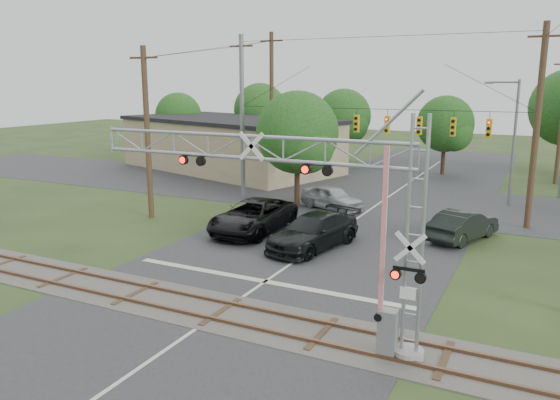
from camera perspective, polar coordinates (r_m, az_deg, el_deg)
The scene contains 14 objects.
ground at distance 19.08m, azimuth -9.54°, elevation -13.73°, with size 160.00×160.00×0.00m, color #273D1C.
road_main at distance 27.18m, azimuth 2.92°, elevation -5.51°, with size 14.00×90.00×0.02m, color #2A2A2C.
road_cross at distance 40.00m, azimuth 10.96°, elevation 0.08°, with size 90.00×12.00×0.02m, color #2A2A2C.
railroad_track at distance 20.55m, azimuth -6.22°, elevation -11.55°, with size 90.00×3.20×0.17m.
crossing_gantry at distance 17.21m, azimuth 2.64°, elevation 0.01°, with size 11.97×0.95×7.45m.
traffic_signal_span at distance 35.14m, azimuth 10.91°, elevation 7.86°, with size 19.34×0.36×11.50m.
pickup_black at distance 30.69m, azimuth -2.82°, elevation -1.71°, with size 2.98×6.47×1.80m, color black.
car_dark at distance 27.75m, azimuth 3.51°, elevation -3.31°, with size 2.42×5.96×1.73m, color black.
sedan_silver at distance 36.26m, azimuth 5.44°, elevation 0.25°, with size 1.85×4.59×1.57m, color #95989C.
suv_dark at distance 30.72m, azimuth 18.58°, elevation -2.50°, with size 1.72×4.92×1.62m, color black.
commercial_building at distance 52.71m, azimuth -5.31°, elevation 5.88°, with size 23.30×16.51×4.94m.
streetlight at distance 39.96m, azimuth 23.06°, elevation 6.17°, with size 2.25×0.23×8.45m.
utility_poles at distance 37.26m, azimuth 14.37°, elevation 8.15°, with size 25.23×28.89×12.22m.
treeline at distance 49.55m, azimuth 17.63°, elevation 8.34°, with size 55.52×28.13×9.46m.
Camera 1 is at (10.26, -13.76, 8.32)m, focal length 35.00 mm.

